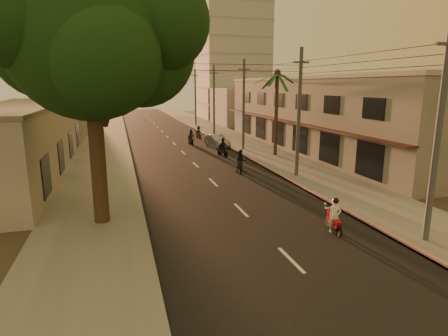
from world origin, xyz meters
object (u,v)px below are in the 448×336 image
Objects in this scene: scooter_mid_a at (241,162)px; scooter_far_b at (199,133)px; palm_tree at (277,78)px; scooter_mid_b at (223,148)px; broadleaf_tree at (98,39)px; scooter_far_a at (191,138)px; scooter_red at (334,217)px; parked_car at (217,141)px.

scooter_mid_a is 1.10× the size of scooter_far_b.
palm_tree is 8.02m from scooter_mid_b.
broadleaf_tree is 29.99m from scooter_far_b.
scooter_far_b is (0.34, 12.32, -0.08)m from scooter_mid_b.
palm_tree is at bearing -77.62° from scooter_far_b.
scooter_mid_b reaches higher than scooter_far_a.
scooter_red is 31.27m from scooter_far_b.
scooter_far_a is 0.42× the size of parked_car.
scooter_mid_b is at bearing -84.34° from scooter_far_a.
broadleaf_tree reaches higher than scooter_mid_b.
scooter_far_b is (1.81, 4.43, -0.05)m from scooter_far_a.
scooter_mid_a is 6.59m from scooter_mid_b.
palm_tree is 5.07× the size of scooter_far_b.
palm_tree is 19.72m from scooter_red.
palm_tree is at bearing -59.57° from scooter_far_a.
palm_tree reaches higher than scooter_mid_a.
parked_car is at bearing 96.24° from scooter_red.
scooter_far_a reaches higher than scooter_far_b.
palm_tree reaches higher than parked_car.
scooter_far_a is (8.33, 22.71, -7.70)m from broadleaf_tree.
palm_tree is 1.97× the size of parked_car.
parked_car is (-3.95, 6.46, -6.49)m from palm_tree.
palm_tree is at bearing 43.48° from broadleaf_tree.
broadleaf_tree is at bearing -120.88° from scooter_mid_a.
parked_car is (1.32, 12.07, -0.16)m from scooter_mid_a.
scooter_mid_a is (-0.34, 12.37, 0.10)m from scooter_red.
broadleaf_tree reaches higher than palm_tree.
scooter_far_a is (-1.48, 7.89, -0.03)m from scooter_mid_b.
scooter_mid_b reaches higher than scooter_red.
scooter_mid_a is at bearing -98.61° from scooter_far_b.
scooter_far_a is (-1.36, 26.83, 0.06)m from scooter_red.
scooter_mid_b is 0.43× the size of parked_car.
scooter_mid_a is 0.43× the size of parked_car.
scooter_red is 24.46m from parked_car.
scooter_mid_a reaches higher than scooter_far_b.
scooter_mid_b is 8.03m from scooter_far_a.
scooter_far_a is at bearing 87.23° from scooter_mid_b.
scooter_mid_a is 18.91m from scooter_far_b.
scooter_far_a is (-1.02, 14.47, -0.04)m from scooter_mid_a.
palm_tree is 4.61× the size of scooter_mid_b.
scooter_mid_b is (0.12, 18.94, 0.09)m from scooter_red.
broadleaf_tree is 24.24m from parked_car.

